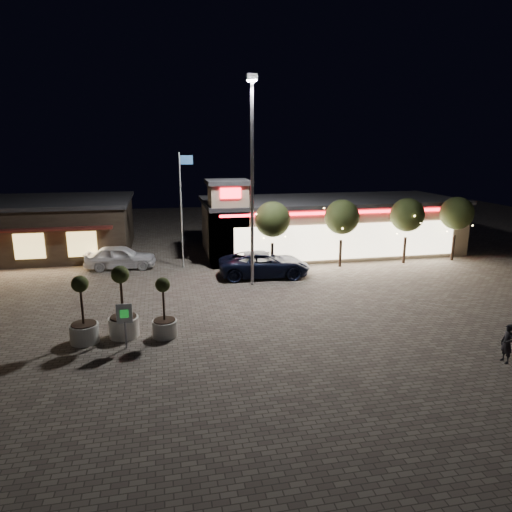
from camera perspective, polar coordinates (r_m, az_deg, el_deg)
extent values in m
plane|color=#6F665A|center=(20.80, -1.55, -10.38)|extent=(90.00, 90.00, 0.00)
cube|color=gray|center=(37.72, 9.13, 3.66)|extent=(20.00, 8.00, 4.00)
cube|color=#262628|center=(37.41, 9.26, 6.90)|extent=(20.40, 8.40, 0.30)
cube|color=#FFEABF|center=(34.12, 11.50, 1.81)|extent=(17.00, 0.12, 2.60)
cube|color=red|center=(33.72, 11.70, 5.37)|extent=(19.00, 0.10, 0.18)
cube|color=gray|center=(32.80, -3.49, 3.90)|extent=(2.60, 2.60, 5.80)
cube|color=#262628|center=(32.42, -3.57, 9.22)|extent=(3.00, 3.00, 0.30)
cube|color=red|center=(31.15, -3.19, 7.84)|extent=(1.40, 0.10, 0.70)
cube|color=#382D23|center=(40.66, -26.85, 3.07)|extent=(16.00, 10.00, 4.00)
cube|color=#262628|center=(40.37, -27.18, 6.06)|extent=(16.40, 10.40, 0.30)
cube|color=#591E19|center=(35.42, -29.16, 2.74)|extent=(14.40, 0.80, 0.15)
cube|color=#ECC56A|center=(35.55, -26.47, 1.10)|extent=(2.00, 0.12, 1.80)
cube|color=#ECC56A|center=(34.81, -20.90, 1.41)|extent=(2.00, 0.12, 1.80)
cylinder|color=gray|center=(27.33, -0.48, 8.50)|extent=(0.20, 0.20, 12.00)
cube|color=gray|center=(27.46, -0.51, 21.49)|extent=(0.60, 0.40, 0.35)
cube|color=white|center=(27.44, -0.51, 21.08)|extent=(0.45, 0.30, 0.08)
cylinder|color=white|center=(32.03, -9.32, 5.50)|extent=(0.10, 0.10, 8.00)
cube|color=#295697|center=(31.75, -8.74, 11.80)|extent=(0.90, 0.04, 0.60)
cylinder|color=#332319|center=(31.50, 2.04, -0.10)|extent=(0.20, 0.20, 1.92)
sphere|color=#2D3819|center=(30.97, 2.08, 4.60)|extent=(2.42, 2.42, 2.42)
cylinder|color=#332319|center=(33.02, 10.49, 0.32)|extent=(0.20, 0.20, 1.92)
sphere|color=#2D3819|center=(32.52, 10.69, 4.81)|extent=(2.42, 2.42, 2.42)
cylinder|color=#332319|center=(35.19, 18.06, 0.70)|extent=(0.20, 0.20, 1.92)
sphere|color=#2D3819|center=(34.73, 18.38, 4.90)|extent=(2.42, 2.42, 2.42)
cylinder|color=#332319|center=(37.32, 23.41, 0.96)|extent=(0.20, 0.20, 1.92)
sphere|color=#2D3819|center=(36.88, 23.79, 4.92)|extent=(2.42, 2.42, 2.42)
imported|color=black|center=(30.09, 1.04, -1.01)|extent=(6.19, 3.21, 1.67)
imported|color=white|center=(33.43, -16.58, -0.10)|extent=(4.96, 2.25, 1.65)
imported|color=black|center=(21.02, 28.89, -9.57)|extent=(0.39, 0.58, 1.60)
cylinder|color=silver|center=(21.74, -20.63, -9.03)|extent=(1.24, 1.24, 0.83)
cylinder|color=black|center=(21.58, -20.73, -7.96)|extent=(1.08, 1.08, 0.06)
cylinder|color=#332319|center=(21.26, -20.95, -5.54)|extent=(0.10, 0.10, 1.87)
sphere|color=#2D3819|center=(21.00, -21.16, -3.27)|extent=(0.73, 0.73, 0.73)
cylinder|color=silver|center=(21.82, -16.18, -8.48)|extent=(1.35, 1.35, 0.90)
cylinder|color=black|center=(21.65, -16.26, -7.32)|extent=(1.17, 1.17, 0.07)
cylinder|color=#332319|center=(21.31, -16.45, -4.69)|extent=(0.11, 0.11, 2.03)
sphere|color=#2D3819|center=(21.04, -16.63, -2.22)|extent=(0.79, 0.79, 0.79)
cylinder|color=silver|center=(21.38, -11.32, -8.87)|extent=(1.13, 1.13, 0.76)
cylinder|color=black|center=(21.24, -11.37, -7.88)|extent=(0.98, 0.98, 0.06)
cylinder|color=#332319|center=(20.93, -11.49, -5.64)|extent=(0.09, 0.09, 1.70)
sphere|color=#2D3819|center=(20.68, -11.59, -3.54)|extent=(0.66, 0.66, 0.66)
cylinder|color=gray|center=(20.50, -15.96, -9.46)|extent=(0.08, 0.08, 1.22)
cube|color=white|center=(20.15, -16.14, -6.93)|extent=(0.66, 0.07, 0.86)
cube|color=green|center=(20.11, -16.15, -6.97)|extent=(0.36, 0.03, 0.36)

